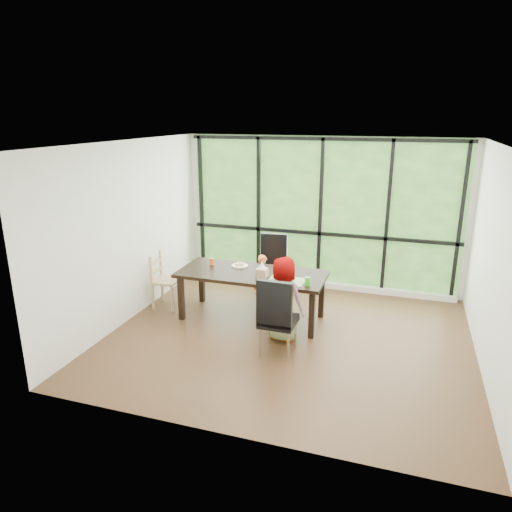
{
  "coord_description": "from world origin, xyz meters",
  "views": [
    {
      "loc": [
        1.44,
        -5.9,
        3.07
      ],
      "look_at": [
        -0.61,
        0.37,
        1.05
      ],
      "focal_mm": 32.84,
      "sensor_mm": 36.0,
      "label": 1
    }
  ],
  "objects_px": {
    "plate_far": "(240,266)",
    "plate_near": "(286,281)",
    "child_toddler": "(263,280)",
    "chair_window_leather": "(272,267)",
    "chair_end_beech": "(166,280)",
    "chair_interior_leather": "(278,315)",
    "orange_cup": "(212,262)",
    "tissue_box": "(262,273)",
    "green_cup": "(307,281)",
    "dining_table": "(252,295)",
    "child_older": "(285,299)"
  },
  "relations": [
    {
      "from": "dining_table",
      "to": "child_toddler",
      "type": "relative_size",
      "value": 2.61
    },
    {
      "from": "dining_table",
      "to": "chair_end_beech",
      "type": "bearing_deg",
      "value": 179.68
    },
    {
      "from": "child_toddler",
      "to": "chair_window_leather",
      "type": "bearing_deg",
      "value": 63.91
    },
    {
      "from": "plate_near",
      "to": "chair_window_leather",
      "type": "bearing_deg",
      "value": 115.03
    },
    {
      "from": "plate_far",
      "to": "plate_near",
      "type": "relative_size",
      "value": 1.01
    },
    {
      "from": "dining_table",
      "to": "chair_window_leather",
      "type": "distance_m",
      "value": 0.97
    },
    {
      "from": "dining_table",
      "to": "plate_near",
      "type": "xyz_separation_m",
      "value": [
        0.59,
        -0.22,
        0.38
      ]
    },
    {
      "from": "green_cup",
      "to": "child_toddler",
      "type": "bearing_deg",
      "value": 136.8
    },
    {
      "from": "green_cup",
      "to": "orange_cup",
      "type": "bearing_deg",
      "value": 164.74
    },
    {
      "from": "plate_far",
      "to": "dining_table",
      "type": "bearing_deg",
      "value": -40.0
    },
    {
      "from": "chair_window_leather",
      "to": "child_toddler",
      "type": "distance_m",
      "value": 0.4
    },
    {
      "from": "chair_end_beech",
      "to": "orange_cup",
      "type": "bearing_deg",
      "value": -82.78
    },
    {
      "from": "chair_window_leather",
      "to": "chair_end_beech",
      "type": "distance_m",
      "value": 1.79
    },
    {
      "from": "plate_far",
      "to": "plate_near",
      "type": "distance_m",
      "value": 0.99
    },
    {
      "from": "dining_table",
      "to": "orange_cup",
      "type": "height_order",
      "value": "orange_cup"
    },
    {
      "from": "chair_window_leather",
      "to": "plate_near",
      "type": "height_order",
      "value": "chair_window_leather"
    },
    {
      "from": "chair_end_beech",
      "to": "child_toddler",
      "type": "relative_size",
      "value": 1.05
    },
    {
      "from": "chair_window_leather",
      "to": "chair_end_beech",
      "type": "bearing_deg",
      "value": -153.87
    },
    {
      "from": "plate_near",
      "to": "dining_table",
      "type": "bearing_deg",
      "value": 159.38
    },
    {
      "from": "chair_window_leather",
      "to": "green_cup",
      "type": "xyz_separation_m",
      "value": [
        0.88,
        -1.25,
        0.27
      ]
    },
    {
      "from": "dining_table",
      "to": "plate_far",
      "type": "relative_size",
      "value": 8.72
    },
    {
      "from": "chair_interior_leather",
      "to": "plate_far",
      "type": "height_order",
      "value": "chair_interior_leather"
    },
    {
      "from": "dining_table",
      "to": "chair_end_beech",
      "type": "xyz_separation_m",
      "value": [
        -1.48,
        0.01,
        0.08
      ]
    },
    {
      "from": "child_older",
      "to": "orange_cup",
      "type": "relative_size",
      "value": 11.33
    },
    {
      "from": "chair_interior_leather",
      "to": "tissue_box",
      "type": "xyz_separation_m",
      "value": [
        -0.47,
        0.79,
        0.28
      ]
    },
    {
      "from": "chair_interior_leather",
      "to": "orange_cup",
      "type": "height_order",
      "value": "chair_interior_leather"
    },
    {
      "from": "child_older",
      "to": "green_cup",
      "type": "bearing_deg",
      "value": -122.09
    },
    {
      "from": "plate_far",
      "to": "chair_end_beech",
      "type": "bearing_deg",
      "value": -169.3
    },
    {
      "from": "child_older",
      "to": "plate_near",
      "type": "distance_m",
      "value": 0.35
    },
    {
      "from": "tissue_box",
      "to": "chair_interior_leather",
      "type": "bearing_deg",
      "value": -59.09
    },
    {
      "from": "chair_window_leather",
      "to": "plate_near",
      "type": "xyz_separation_m",
      "value": [
        0.55,
        -1.18,
        0.22
      ]
    },
    {
      "from": "dining_table",
      "to": "green_cup",
      "type": "xyz_separation_m",
      "value": [
        0.92,
        -0.29,
        0.44
      ]
    },
    {
      "from": "chair_interior_leather",
      "to": "tissue_box",
      "type": "relative_size",
      "value": 6.93
    },
    {
      "from": "orange_cup",
      "to": "child_toddler",
      "type": "bearing_deg",
      "value": 29.88
    },
    {
      "from": "dining_table",
      "to": "chair_interior_leather",
      "type": "xyz_separation_m",
      "value": [
        0.68,
        -0.95,
        0.17
      ]
    },
    {
      "from": "chair_window_leather",
      "to": "orange_cup",
      "type": "height_order",
      "value": "chair_window_leather"
    },
    {
      "from": "child_toddler",
      "to": "orange_cup",
      "type": "distance_m",
      "value": 0.92
    },
    {
      "from": "chair_end_beech",
      "to": "child_toddler",
      "type": "height_order",
      "value": "chair_end_beech"
    },
    {
      "from": "chair_interior_leather",
      "to": "green_cup",
      "type": "xyz_separation_m",
      "value": [
        0.24,
        0.66,
        0.27
      ]
    },
    {
      "from": "child_toddler",
      "to": "plate_near",
      "type": "xyz_separation_m",
      "value": [
        0.59,
        -0.8,
        0.33
      ]
    },
    {
      "from": "dining_table",
      "to": "chair_end_beech",
      "type": "distance_m",
      "value": 1.48
    },
    {
      "from": "dining_table",
      "to": "child_older",
      "type": "relative_size",
      "value": 1.85
    },
    {
      "from": "green_cup",
      "to": "plate_near",
      "type": "bearing_deg",
      "value": 168.35
    },
    {
      "from": "orange_cup",
      "to": "green_cup",
      "type": "relative_size",
      "value": 0.86
    },
    {
      "from": "chair_end_beech",
      "to": "plate_far",
      "type": "distance_m",
      "value": 1.26
    },
    {
      "from": "chair_window_leather",
      "to": "tissue_box",
      "type": "bearing_deg",
      "value": -87.27
    },
    {
      "from": "dining_table",
      "to": "chair_interior_leather",
      "type": "distance_m",
      "value": 1.18
    },
    {
      "from": "child_toddler",
      "to": "plate_far",
      "type": "relative_size",
      "value": 3.34
    },
    {
      "from": "chair_window_leather",
      "to": "plate_far",
      "type": "distance_m",
      "value": 0.82
    },
    {
      "from": "chair_window_leather",
      "to": "chair_interior_leather",
      "type": "bearing_deg",
      "value": -77.29
    }
  ]
}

